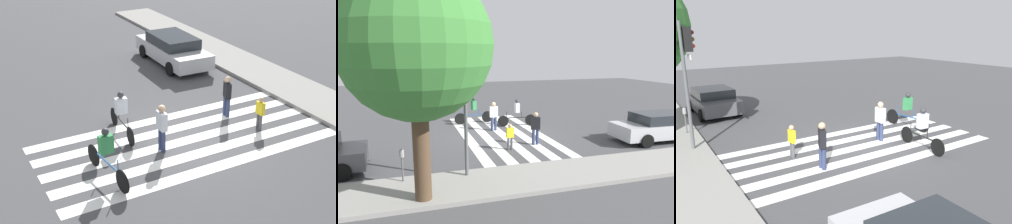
{
  "view_description": "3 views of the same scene",
  "coord_description": "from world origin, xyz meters",
  "views": [
    {
      "loc": [
        11.86,
        -7.22,
        7.58
      ],
      "look_at": [
        -0.21,
        -0.61,
        1.11
      ],
      "focal_mm": 50.0,
      "sensor_mm": 36.0,
      "label": 1
    },
    {
      "loc": [
        4.92,
        16.24,
        4.39
      ],
      "look_at": [
        -0.0,
        0.62,
        1.34
      ],
      "focal_mm": 35.0,
      "sensor_mm": 36.0,
      "label": 2
    },
    {
      "loc": [
        -9.57,
        7.12,
        4.44
      ],
      "look_at": [
        0.61,
        0.42,
        1.31
      ],
      "focal_mm": 35.0,
      "sensor_mm": 36.0,
      "label": 3
    }
  ],
  "objects": [
    {
      "name": "pedestrian_adult_tall_backpack",
      "position": [
        -0.95,
        2.28,
        0.89
      ],
      "size": [
        0.48,
        0.33,
        1.57
      ],
      "rotation": [
        0.0,
        0.0,
        -0.34
      ],
      "color": "navy",
      "rests_on": "ground_plane"
    },
    {
      "name": "car_parked_far_curb",
      "position": [
        -7.14,
        3.46,
        0.73
      ],
      "size": [
        4.82,
        2.1,
        1.41
      ],
      "rotation": [
        0.0,
        0.0,
        -0.03
      ],
      "color": "#B7B7BC",
      "rests_on": "ground_plane"
    },
    {
      "name": "pedestrian_child_with_backpack",
      "position": [
        0.19,
        -1.05,
        0.91
      ],
      "size": [
        0.45,
        0.24,
        1.61
      ],
      "rotation": [
        0.0,
        0.0,
        -0.02
      ],
      "color": "navy",
      "rests_on": "ground_plane"
    },
    {
      "name": "crosswalk_stripes",
      "position": [
        0.0,
        0.0,
        0.0
      ],
      "size": [
        4.26,
        10.0,
        0.01
      ],
      "color": "white",
      "rests_on": "ground_plane"
    },
    {
      "name": "cyclist_near_curb",
      "position": [
        -1.43,
        -1.74,
        0.86
      ],
      "size": [
        2.32,
        0.42,
        1.61
      ],
      "rotation": [
        0.0,
        0.0,
        -0.07
      ],
      "color": "black",
      "rests_on": "ground_plane"
    },
    {
      "name": "sidewalk_curb",
      "position": [
        0.0,
        6.25,
        0.07
      ],
      "size": [
        36.0,
        2.5,
        0.14
      ],
      "color": "gray",
      "rests_on": "ground_plane"
    },
    {
      "name": "ground_plane",
      "position": [
        0.0,
        0.0,
        0.0
      ],
      "size": [
        60.0,
        60.0,
        0.0
      ],
      "primitive_type": "plane",
      "color": "#444447"
    },
    {
      "name": "cyclist_mid_street",
      "position": [
        0.87,
        -3.2,
        0.87
      ],
      "size": [
        2.43,
        0.42,
        1.64
      ],
      "rotation": [
        0.0,
        0.0,
        0.11
      ],
      "color": "black",
      "rests_on": "ground_plane"
    },
    {
      "name": "pedestrian_adult_yellow_jacket",
      "position": [
        0.46,
        2.7,
        0.68
      ],
      "size": [
        0.34,
        0.18,
        1.2
      ],
      "rotation": [
        0.0,
        0.0,
        3.18
      ],
      "color": "#4C4C51",
      "rests_on": "ground_plane"
    }
  ]
}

